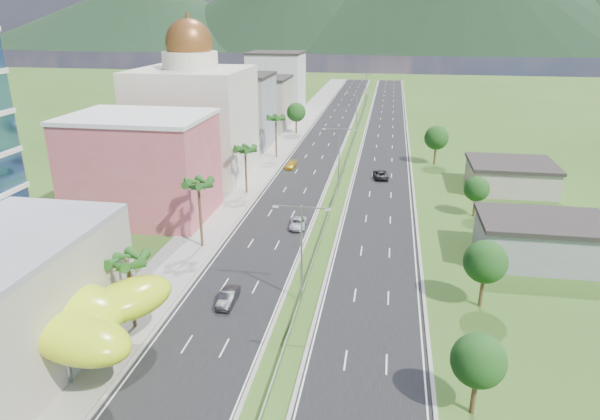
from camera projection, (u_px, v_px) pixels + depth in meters
The scene contains 31 objects.
ground at pixel (284, 354), 48.99m from camera, with size 500.00×500.00×0.00m, color #2D5119.
road_left at pixel (324, 139), 133.46m from camera, with size 11.00×260.00×0.04m, color black.
road_right at pixel (385, 141), 131.12m from camera, with size 11.00×260.00×0.04m, color black.
sidewalk_left at pixel (287, 137), 134.93m from camera, with size 7.00×260.00×0.12m, color gray.
median_guardrail at pixel (348, 155), 115.41m from camera, with size 0.10×216.06×0.76m.
streetlight_median_b at pixel (302, 243), 55.92m from camera, with size 6.04×0.25×11.00m.
streetlight_median_c at pixel (339, 152), 92.95m from camera, with size 6.04×0.25×11.00m.
streetlight_median_d at pixel (357, 109), 134.60m from camera, with size 6.04×0.25×11.00m.
streetlight_median_e at pixel (366, 87), 176.25m from camera, with size 6.04×0.25×11.00m.
lime_canopy at pixel (50, 310), 46.68m from camera, with size 18.00×15.00×7.40m.
pink_shophouse at pixel (142, 168), 80.40m from camera, with size 20.00×15.00×15.00m, color #BF4E4F.
domed_building at pixel (194, 116), 100.36m from camera, with size 20.00×20.00×28.70m.
midrise_grey at pixel (237, 111), 124.50m from camera, with size 16.00×15.00×16.00m, color gray.
midrise_beige at pixel (259, 103), 145.38m from camera, with size 16.00×15.00×13.00m, color #A69888.
midrise_white at pixel (276, 84), 165.81m from camera, with size 16.00×15.00×18.00m, color silver.
shed_near at pixel (541, 242), 66.90m from camera, with size 15.00×10.00×5.00m, color gray.
shed_far at pixel (510, 177), 94.46m from camera, with size 14.00×12.00×4.40m, color #A69888.
palm_tree_b at pixel (127, 263), 50.83m from camera, with size 3.60×3.60×8.10m.
palm_tree_c at pixel (198, 186), 68.84m from camera, with size 3.60×3.60×9.60m.
palm_tree_d at pixel (245, 151), 90.46m from camera, with size 3.60×3.60×8.60m.
palm_tree_e at pixel (276, 119), 113.34m from camera, with size 3.60×3.60×9.40m.
leafy_tree_lfar at pixel (296, 112), 137.42m from camera, with size 4.90×4.90×8.05m.
leafy_tree_ra at pixel (478, 361), 40.22m from camera, with size 4.20×4.20×6.90m.
leafy_tree_rb at pixel (485, 262), 55.35m from camera, with size 4.55×4.55×7.47m.
leafy_tree_rc at pixel (477, 189), 81.07m from camera, with size 3.85×3.85×6.33m.
leafy_tree_rd at pixel (436, 138), 109.05m from camera, with size 4.90×4.90×8.05m.
mountain_ridge at pixel (455, 51), 456.16m from camera, with size 860.00×140.00×90.00m, color black, non-canonical shape.
car_dark_left at pixel (228, 297), 57.25m from camera, with size 1.58×4.54×1.50m, color black.
car_silver_mid_left at pixel (298, 223), 77.81m from camera, with size 2.18×4.72×1.31m, color #B1B5BA.
car_yellow_far_left at pixel (291, 165), 107.91m from camera, with size 1.77×4.35×1.26m, color gold.
car_dark_far_right at pixel (381, 174), 101.25m from camera, with size 2.51×5.44×1.51m, color black.
Camera 1 is at (8.36, -40.60, 29.32)m, focal length 32.00 mm.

